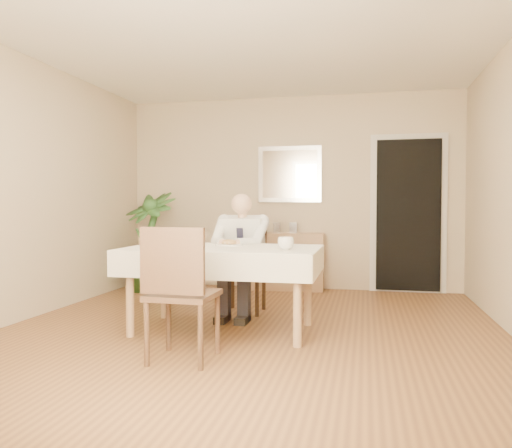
% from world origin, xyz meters
% --- Properties ---
extents(room, '(5.00, 5.02, 2.60)m').
position_xyz_m(room, '(0.00, 0.00, 1.30)').
color(room, brown).
rests_on(room, ground).
extents(window, '(1.34, 0.04, 1.44)m').
position_xyz_m(window, '(0.00, -2.47, 1.45)').
color(window, beige).
rests_on(window, room).
extents(doorway, '(0.96, 0.07, 2.10)m').
position_xyz_m(doorway, '(1.55, 2.46, 1.00)').
color(doorway, beige).
rests_on(doorway, ground).
extents(mirror, '(0.86, 0.04, 0.76)m').
position_xyz_m(mirror, '(0.00, 2.47, 1.55)').
color(mirror, silver).
rests_on(mirror, room).
extents(dining_table, '(1.72, 1.02, 0.75)m').
position_xyz_m(dining_table, '(-0.23, 0.02, 0.67)').
color(dining_table, '#A0714B').
rests_on(dining_table, ground).
extents(chair_far, '(0.43, 0.43, 0.86)m').
position_xyz_m(chair_far, '(-0.23, 0.90, 0.48)').
color(chair_far, '#3C2715').
rests_on(chair_far, ground).
extents(chair_near, '(0.47, 0.47, 0.98)m').
position_xyz_m(chair_near, '(-0.28, -0.94, 0.55)').
color(chair_near, '#3C2715').
rests_on(chair_near, ground).
extents(seated_man, '(0.48, 0.72, 1.24)m').
position_xyz_m(seated_man, '(-0.23, 0.62, 0.69)').
color(seated_man, white).
rests_on(seated_man, ground).
extents(plate, '(0.26, 0.26, 0.02)m').
position_xyz_m(plate, '(-0.23, 0.21, 0.76)').
color(plate, white).
rests_on(plate, dining_table).
extents(food, '(0.14, 0.14, 0.06)m').
position_xyz_m(food, '(-0.23, 0.21, 0.78)').
color(food, olive).
rests_on(food, dining_table).
extents(knife, '(0.01, 0.13, 0.01)m').
position_xyz_m(knife, '(-0.19, 0.15, 0.78)').
color(knife, silver).
rests_on(knife, dining_table).
extents(fork, '(0.01, 0.13, 0.01)m').
position_xyz_m(fork, '(-0.27, 0.15, 0.78)').
color(fork, silver).
rests_on(fork, dining_table).
extents(coffee_mug, '(0.17, 0.17, 0.11)m').
position_xyz_m(coffee_mug, '(0.36, -0.10, 0.81)').
color(coffee_mug, white).
rests_on(coffee_mug, dining_table).
extents(sideboard, '(0.97, 0.37, 0.76)m').
position_xyz_m(sideboard, '(0.00, 2.32, 0.38)').
color(sideboard, '#A0714B').
rests_on(sideboard, ground).
extents(photo_frame_left, '(0.10, 0.02, 0.14)m').
position_xyz_m(photo_frame_left, '(-0.47, 2.35, 0.83)').
color(photo_frame_left, silver).
rests_on(photo_frame_left, sideboard).
extents(photo_frame_center, '(0.10, 0.02, 0.14)m').
position_xyz_m(photo_frame_center, '(-0.16, 2.39, 0.83)').
color(photo_frame_center, silver).
rests_on(photo_frame_center, sideboard).
extents(photo_frame_right, '(0.10, 0.02, 0.14)m').
position_xyz_m(photo_frame_right, '(0.06, 2.37, 0.83)').
color(photo_frame_right, silver).
rests_on(photo_frame_right, sideboard).
extents(potted_palm, '(0.95, 0.95, 1.30)m').
position_xyz_m(potted_palm, '(-1.77, 1.88, 0.65)').
color(potted_palm, '#29511F').
rests_on(potted_palm, ground).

